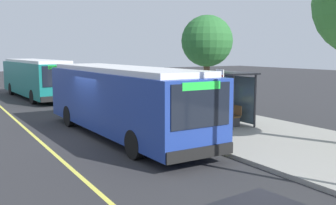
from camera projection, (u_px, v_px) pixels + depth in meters
ground_plane at (93, 136)px, 16.63m from camera, size 120.00×120.00×0.00m
sidewalk_curb at (207, 121)px, 19.64m from camera, size 44.00×6.40×0.15m
lane_stripe_center at (41, 142)px, 15.52m from camera, size 36.00×0.14×0.01m
transit_bus_main at (121, 99)px, 16.32m from camera, size 11.27×2.93×2.95m
transit_bus_second at (36, 77)px, 29.85m from camera, size 11.30×3.16×2.95m
bus_shelter at (226, 87)px, 18.54m from camera, size 2.90×1.60×2.48m
waiting_bench at (227, 114)px, 18.42m from camera, size 1.60×0.48×0.95m
route_sign_post at (220, 96)px, 14.36m from camera, size 0.44×0.08×2.80m
pedestrian_commuter at (174, 101)px, 19.56m from camera, size 0.24×0.40×1.69m
street_tree_upstreet at (207, 42)px, 22.40m from camera, size 2.97×2.97×5.52m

